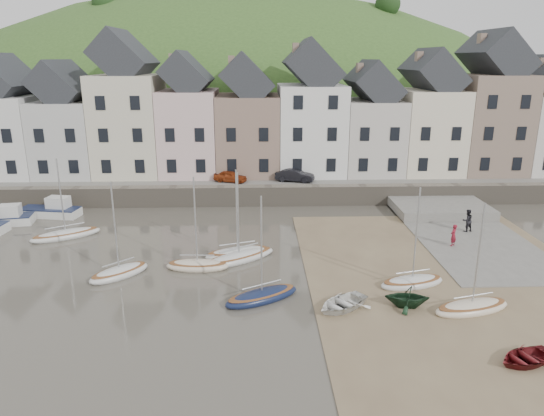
{
  "coord_description": "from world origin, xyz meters",
  "views": [
    {
      "loc": [
        -1.05,
        -27.51,
        13.12
      ],
      "look_at": [
        0.0,
        6.0,
        3.0
      ],
      "focal_mm": 32.96,
      "sensor_mm": 36.0,
      "label": 1
    }
  ],
  "objects_px": {
    "person_red": "(453,235)",
    "person_dark": "(467,220)",
    "rowboat_white": "(342,303)",
    "car_left": "(230,176)",
    "car_right": "(295,175)",
    "rowboat_green": "(407,297)",
    "sailboat_0": "(66,234)",
    "rowboat_red": "(526,357)"
  },
  "relations": [
    {
      "from": "person_red",
      "to": "person_dark",
      "type": "relative_size",
      "value": 0.91
    },
    {
      "from": "rowboat_white",
      "to": "car_left",
      "type": "relative_size",
      "value": 1.0
    },
    {
      "from": "car_right",
      "to": "person_dark",
      "type": "bearing_deg",
      "value": -113.97
    },
    {
      "from": "rowboat_white",
      "to": "car_right",
      "type": "xyz_separation_m",
      "value": [
        -0.87,
        22.79,
        1.82
      ]
    },
    {
      "from": "rowboat_white",
      "to": "rowboat_green",
      "type": "height_order",
      "value": "rowboat_green"
    },
    {
      "from": "sailboat_0",
      "to": "rowboat_red",
      "type": "distance_m",
      "value": 31.55
    },
    {
      "from": "sailboat_0",
      "to": "car_left",
      "type": "xyz_separation_m",
      "value": [
        11.99,
        10.88,
        1.89
      ]
    },
    {
      "from": "car_left",
      "to": "person_dark",
      "type": "bearing_deg",
      "value": -99.96
    },
    {
      "from": "rowboat_red",
      "to": "car_left",
      "type": "bearing_deg",
      "value": -173.16
    },
    {
      "from": "person_red",
      "to": "car_right",
      "type": "distance_m",
      "value": 17.31
    },
    {
      "from": "rowboat_green",
      "to": "person_dark",
      "type": "height_order",
      "value": "person_dark"
    },
    {
      "from": "car_left",
      "to": "car_right",
      "type": "xyz_separation_m",
      "value": [
        6.24,
        0.0,
        0.07
      ]
    },
    {
      "from": "sailboat_0",
      "to": "car_right",
      "type": "height_order",
      "value": "sailboat_0"
    },
    {
      "from": "person_dark",
      "to": "car_right",
      "type": "bearing_deg",
      "value": -56.34
    },
    {
      "from": "car_left",
      "to": "car_right",
      "type": "relative_size",
      "value": 0.86
    },
    {
      "from": "rowboat_red",
      "to": "rowboat_white",
      "type": "bearing_deg",
      "value": -146.04
    },
    {
      "from": "person_red",
      "to": "car_left",
      "type": "relative_size",
      "value": 0.5
    },
    {
      "from": "rowboat_red",
      "to": "car_left",
      "type": "distance_m",
      "value": 31.62
    },
    {
      "from": "person_red",
      "to": "rowboat_white",
      "type": "bearing_deg",
      "value": 1.17
    },
    {
      "from": "rowboat_white",
      "to": "person_red",
      "type": "relative_size",
      "value": 2.0
    },
    {
      "from": "person_red",
      "to": "car_left",
      "type": "bearing_deg",
      "value": -81.93
    },
    {
      "from": "person_red",
      "to": "car_right",
      "type": "bearing_deg",
      "value": -95.26
    },
    {
      "from": "sailboat_0",
      "to": "rowboat_white",
      "type": "bearing_deg",
      "value": -31.96
    },
    {
      "from": "car_left",
      "to": "car_right",
      "type": "distance_m",
      "value": 6.24
    },
    {
      "from": "car_left",
      "to": "rowboat_green",
      "type": "bearing_deg",
      "value": -135.23
    },
    {
      "from": "rowboat_white",
      "to": "person_red",
      "type": "bearing_deg",
      "value": 96.25
    },
    {
      "from": "rowboat_green",
      "to": "car_right",
      "type": "xyz_separation_m",
      "value": [
        -4.43,
        22.72,
        1.53
      ]
    },
    {
      "from": "rowboat_white",
      "to": "person_red",
      "type": "distance_m",
      "value": 13.12
    },
    {
      "from": "car_right",
      "to": "car_left",
      "type": "bearing_deg",
      "value": 106.31
    },
    {
      "from": "sailboat_0",
      "to": "person_dark",
      "type": "height_order",
      "value": "sailboat_0"
    },
    {
      "from": "rowboat_white",
      "to": "sailboat_0",
      "type": "bearing_deg",
      "value": -159.15
    },
    {
      "from": "sailboat_0",
      "to": "car_left",
      "type": "bearing_deg",
      "value": 42.22
    },
    {
      "from": "rowboat_red",
      "to": "person_red",
      "type": "height_order",
      "value": "person_red"
    },
    {
      "from": "rowboat_green",
      "to": "rowboat_red",
      "type": "relative_size",
      "value": 0.85
    },
    {
      "from": "rowboat_green",
      "to": "car_right",
      "type": "distance_m",
      "value": 23.2
    },
    {
      "from": "rowboat_white",
      "to": "rowboat_green",
      "type": "relative_size",
      "value": 1.35
    },
    {
      "from": "rowboat_green",
      "to": "person_red",
      "type": "relative_size",
      "value": 1.48
    },
    {
      "from": "rowboat_white",
      "to": "rowboat_red",
      "type": "height_order",
      "value": "rowboat_white"
    },
    {
      "from": "rowboat_red",
      "to": "person_red",
      "type": "bearing_deg",
      "value": 150.97
    },
    {
      "from": "person_dark",
      "to": "car_left",
      "type": "relative_size",
      "value": 0.55
    },
    {
      "from": "car_left",
      "to": "car_right",
      "type": "height_order",
      "value": "car_right"
    },
    {
      "from": "car_left",
      "to": "person_red",
      "type": "bearing_deg",
      "value": -110.05
    }
  ]
}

